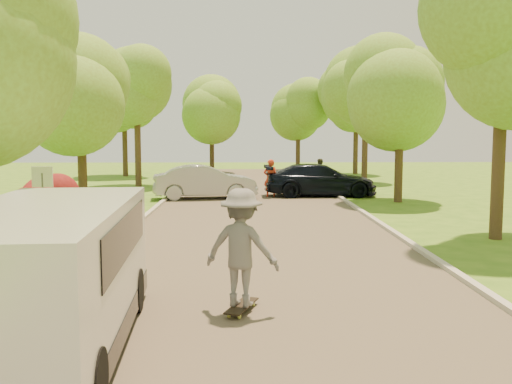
{
  "coord_description": "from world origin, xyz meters",
  "views": [
    {
      "loc": [
        -0.47,
        -11.11,
        3.02
      ],
      "look_at": [
        -0.11,
        5.81,
        1.3
      ],
      "focal_mm": 40.0,
      "sensor_mm": 36.0,
      "label": 1
    }
  ],
  "objects": [
    {
      "name": "ground",
      "position": [
        0.0,
        0.0,
        0.0
      ],
      "size": [
        100.0,
        100.0,
        0.0
      ],
      "primitive_type": "plane",
      "color": "#3C6F1A",
      "rests_on": "ground"
    },
    {
      "name": "road",
      "position": [
        0.0,
        8.0,
        0.01
      ],
      "size": [
        8.0,
        60.0,
        0.01
      ],
      "primitive_type": "cube",
      "color": "#4C4438",
      "rests_on": "ground"
    },
    {
      "name": "curb_left",
      "position": [
        -4.05,
        8.0,
        0.06
      ],
      "size": [
        0.18,
        60.0,
        0.12
      ],
      "primitive_type": "cube",
      "color": "#B2AD9E",
      "rests_on": "ground"
    },
    {
      "name": "curb_right",
      "position": [
        4.05,
        8.0,
        0.06
      ],
      "size": [
        0.18,
        60.0,
        0.12
      ],
      "primitive_type": "cube",
      "color": "#B2AD9E",
      "rests_on": "ground"
    },
    {
      "name": "street_sign",
      "position": [
        -5.8,
        4.0,
        1.56
      ],
      "size": [
        0.55,
        0.06,
        2.17
      ],
      "color": "#59595E",
      "rests_on": "ground"
    },
    {
      "name": "red_shrub",
      "position": [
        -6.3,
        5.5,
        1.1
      ],
      "size": [
        1.7,
        1.7,
        1.95
      ],
      "color": "#382619",
      "rests_on": "ground"
    },
    {
      "name": "tree_l_midb",
      "position": [
        -6.81,
        12.0,
        4.59
      ],
      "size": [
        4.3,
        4.2,
        6.62
      ],
      "color": "#382619",
      "rests_on": "ground"
    },
    {
      "name": "tree_l_far",
      "position": [
        -6.39,
        22.0,
        5.47
      ],
      "size": [
        4.92,
        4.8,
        7.79
      ],
      "color": "#382619",
      "rests_on": "ground"
    },
    {
      "name": "tree_r_mida",
      "position": [
        7.02,
        5.0,
        5.54
      ],
      "size": [
        5.13,
        5.0,
        7.95
      ],
      "color": "#382619",
      "rests_on": "ground"
    },
    {
      "name": "tree_r_midb",
      "position": [
        6.6,
        14.0,
        4.88
      ],
      "size": [
        4.51,
        4.4,
        7.01
      ],
      "color": "#382619",
      "rests_on": "ground"
    },
    {
      "name": "tree_r_far",
      "position": [
        7.23,
        24.0,
        5.83
      ],
      "size": [
        5.33,
        5.2,
        8.34
      ],
      "color": "#382619",
      "rests_on": "ground"
    },
    {
      "name": "tree_bg_a",
      "position": [
        -8.78,
        30.0,
        5.31
      ],
      "size": [
        5.12,
        5.0,
        7.72
      ],
      "color": "#382619",
      "rests_on": "ground"
    },
    {
      "name": "tree_bg_b",
      "position": [
        8.22,
        32.0,
        5.54
      ],
      "size": [
        5.12,
        5.0,
        7.95
      ],
      "color": "#382619",
      "rests_on": "ground"
    },
    {
      "name": "tree_bg_c",
      "position": [
        -2.79,
        34.0,
        5.02
      ],
      "size": [
        4.92,
        4.8,
        7.33
      ],
      "color": "#382619",
      "rests_on": "ground"
    },
    {
      "name": "tree_bg_d",
      "position": [
        4.22,
        36.0,
        5.31
      ],
      "size": [
        5.12,
        5.0,
        7.72
      ],
      "color": "#382619",
      "rests_on": "ground"
    },
    {
      "name": "minivan",
      "position": [
        -3.2,
        -3.42,
        1.09
      ],
      "size": [
        2.51,
        5.65,
        2.06
      ],
      "rotation": [
        0.0,
        0.0,
        0.06
      ],
      "color": "silver",
      "rests_on": "ground"
    },
    {
      "name": "silver_sedan",
      "position": [
        -2.3,
        15.5,
        0.79
      ],
      "size": [
        4.99,
        2.32,
        1.58
      ],
      "primitive_type": "imported",
      "rotation": [
        0.0,
        0.0,
        1.71
      ],
      "color": "#9E9FA3",
      "rests_on": "ground"
    },
    {
      "name": "dark_sedan",
      "position": [
        3.24,
        16.46,
        0.79
      ],
      "size": [
        5.47,
        2.31,
        1.58
      ],
      "primitive_type": "imported",
      "rotation": [
        0.0,
        0.0,
        1.59
      ],
      "color": "black",
      "rests_on": "ground"
    },
    {
      "name": "longboard",
      "position": [
        -0.52,
        -1.67,
        0.11
      ],
      "size": [
        0.6,
        1.06,
        0.12
      ],
      "rotation": [
        0.0,
        0.0,
        2.81
      ],
      "color": "black",
      "rests_on": "ground"
    },
    {
      "name": "skateboarder",
      "position": [
        -0.52,
        -1.67,
        1.13
      ],
      "size": [
        1.46,
        1.12,
        1.99
      ],
      "primitive_type": "imported",
      "rotation": [
        0.0,
        0.0,
        2.81
      ],
      "color": "slate",
      "rests_on": "longboard"
    },
    {
      "name": "person_striped",
      "position": [
        0.8,
        16.1,
        0.91
      ],
      "size": [
        0.68,
        0.46,
        1.83
      ],
      "primitive_type": "imported",
      "rotation": [
        0.0,
        0.0,
        3.18
      ],
      "color": "red",
      "rests_on": "ground"
    },
    {
      "name": "person_olive",
      "position": [
        3.8,
        21.0,
        0.82
      ],
      "size": [
        1.01,
        0.98,
        1.64
      ],
      "primitive_type": "imported",
      "rotation": [
        0.0,
        0.0,
        3.82
      ],
      "color": "#292D1B",
      "rests_on": "ground"
    }
  ]
}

